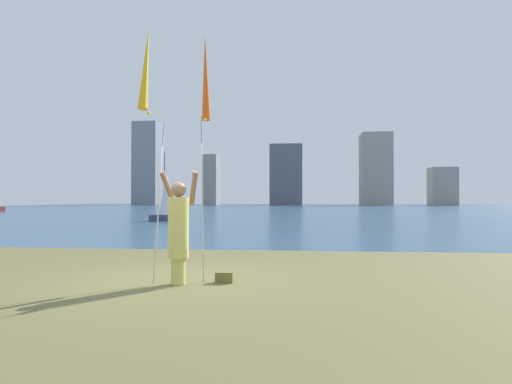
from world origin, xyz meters
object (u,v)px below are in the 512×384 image
kite_flag_left (146,74)px  kite_flag_right (205,83)px  bag (224,277)px  sailboat_1 (166,198)px  person (179,228)px

kite_flag_left → kite_flag_right: bearing=48.9°
bag → sailboat_1: size_ratio=0.07×
kite_flag_right → sailboat_1: bearing=109.3°
person → bag: bearing=30.4°
person → kite_flag_right: bearing=58.8°
sailboat_1 → bag: bearing=-69.9°
kite_flag_right → person: bearing=-137.1°
person → kite_flag_left: bearing=-110.4°
kite_flag_left → kite_flag_right: 1.22m
kite_flag_left → sailboat_1: size_ratio=0.94×
kite_flag_right → bag: (0.39, -0.17, -3.58)m
person → kite_flag_right: kite_flag_right is taller
kite_flag_left → sailboat_1: sailboat_1 is taller
kite_flag_left → sailboat_1: 22.74m
kite_flag_left → kite_flag_right: kite_flag_right is taller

